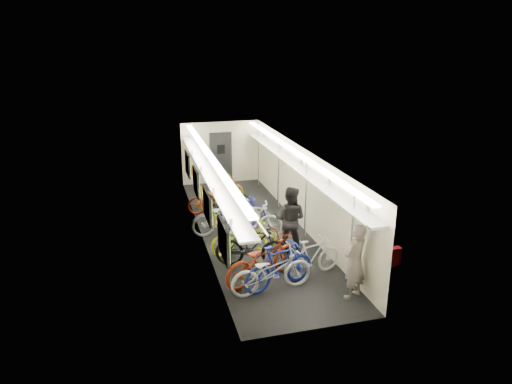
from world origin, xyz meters
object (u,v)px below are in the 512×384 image
passenger_mid (290,220)px  backpack (394,256)px  bicycle_1 (279,266)px  passenger_near (355,262)px  bicycle_0 (271,271)px

passenger_mid → backpack: passenger_mid is taller
bicycle_1 → backpack: (1.87, -1.53, 0.74)m
passenger_near → bicycle_0: bearing=-51.2°
passenger_mid → bicycle_0: bearing=94.0°
bicycle_1 → passenger_near: bearing=-134.5°
backpack → passenger_mid: bearing=105.3°
bicycle_1 → backpack: bearing=-145.3°
bicycle_1 → passenger_mid: (0.84, 1.76, 0.35)m
bicycle_1 → passenger_mid: 1.98m
bicycle_1 → passenger_mid: passenger_mid is taller
bicycle_1 → passenger_near: (1.44, -0.78, 0.31)m
passenger_near → backpack: bearing=91.2°
bicycle_1 → backpack: 2.53m
bicycle_1 → passenger_near: size_ratio=1.06×
passenger_mid → bicycle_1: bearing=97.9°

